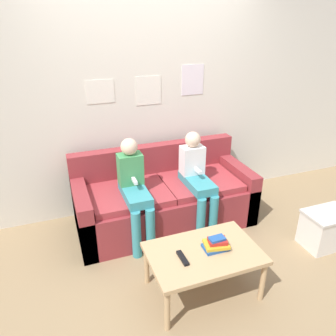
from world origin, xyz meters
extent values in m
plane|color=#937A56|center=(0.00, 0.00, 0.00)|extent=(10.00, 10.00, 0.00)
cube|color=silver|center=(0.00, 1.03, 1.30)|extent=(8.00, 0.06, 2.60)
cube|color=white|center=(-0.52, 0.99, 1.41)|extent=(0.29, 0.00, 0.24)
cube|color=white|center=(0.00, 0.99, 1.39)|extent=(0.29, 0.00, 0.31)
cube|color=silver|center=(0.52, 0.99, 1.47)|extent=(0.27, 0.00, 0.33)
cube|color=maroon|center=(0.00, 0.49, 0.22)|extent=(1.90, 0.82, 0.43)
cube|color=maroon|center=(0.00, 0.83, 0.62)|extent=(1.90, 0.14, 0.39)
cube|color=maroon|center=(-0.88, 0.49, 0.30)|extent=(0.14, 0.82, 0.59)
cube|color=maroon|center=(0.88, 0.49, 0.30)|extent=(0.14, 0.82, 0.59)
cube|color=#A1343A|center=(-0.40, 0.45, 0.47)|extent=(0.79, 0.66, 0.07)
cube|color=#A1343A|center=(0.40, 0.45, 0.47)|extent=(0.79, 0.66, 0.07)
cube|color=tan|center=(-0.05, -0.56, 0.39)|extent=(0.90, 0.59, 0.04)
cylinder|color=tan|center=(-0.46, -0.82, 0.19)|extent=(0.04, 0.04, 0.37)
cylinder|color=tan|center=(0.36, -0.82, 0.19)|extent=(0.04, 0.04, 0.37)
cylinder|color=tan|center=(-0.46, -0.31, 0.19)|extent=(0.04, 0.04, 0.37)
cylinder|color=tan|center=(0.36, -0.31, 0.19)|extent=(0.04, 0.04, 0.37)
cylinder|color=teal|center=(-0.44, 0.05, 0.25)|extent=(0.09, 0.09, 0.50)
cylinder|color=teal|center=(-0.30, 0.05, 0.25)|extent=(0.09, 0.09, 0.50)
cube|color=teal|center=(-0.37, 0.31, 0.55)|extent=(0.23, 0.51, 0.09)
cube|color=#429356|center=(-0.37, 0.46, 0.75)|extent=(0.24, 0.16, 0.31)
sphere|color=beige|center=(-0.37, 0.46, 0.98)|extent=(0.17, 0.17, 0.17)
cube|color=white|center=(-0.37, 0.31, 0.68)|extent=(0.03, 0.12, 0.03)
cylinder|color=teal|center=(0.23, 0.05, 0.25)|extent=(0.09, 0.09, 0.50)
cylinder|color=teal|center=(0.37, 0.05, 0.25)|extent=(0.09, 0.09, 0.50)
cube|color=teal|center=(0.30, 0.31, 0.55)|extent=(0.23, 0.51, 0.09)
cube|color=white|center=(0.30, 0.46, 0.74)|extent=(0.24, 0.16, 0.30)
sphere|color=beige|center=(0.30, 0.46, 0.97)|extent=(0.16, 0.16, 0.16)
cube|color=white|center=(0.30, 0.31, 0.68)|extent=(0.03, 0.12, 0.03)
cube|color=black|center=(-0.24, -0.59, 0.42)|extent=(0.04, 0.17, 0.02)
cube|color=#23519E|center=(0.06, -0.56, 0.42)|extent=(0.20, 0.14, 0.03)
cube|color=gold|center=(0.06, -0.56, 0.45)|extent=(0.22, 0.18, 0.03)
cube|color=red|center=(0.07, -0.56, 0.48)|extent=(0.16, 0.13, 0.03)
cube|color=#23519E|center=(0.07, -0.56, 0.50)|extent=(0.13, 0.08, 0.02)
cube|color=silver|center=(1.38, -0.44, 0.18)|extent=(0.44, 0.31, 0.35)
cube|color=beige|center=(1.38, -0.44, 0.37)|extent=(0.46, 0.33, 0.02)
camera|label=1|loc=(-1.05, -2.42, 2.12)|focal=35.00mm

